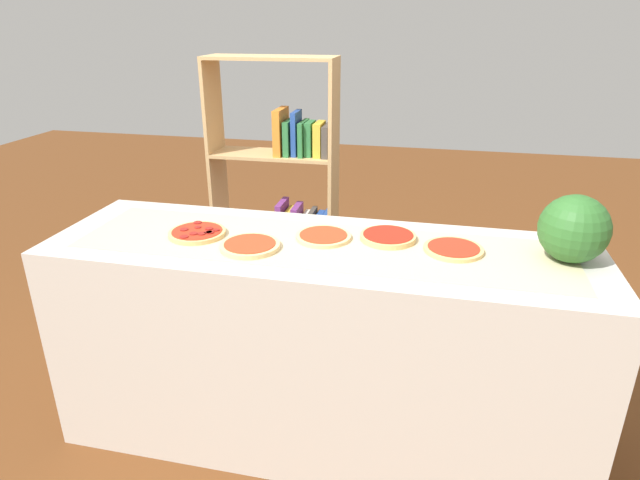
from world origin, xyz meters
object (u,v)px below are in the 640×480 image
(watermelon, at_px, (574,229))
(pizza_plain_3, at_px, (388,237))
(pizza_plain_2, at_px, (323,236))
(pizza_plain_4, at_px, (453,249))
(bookshelf, at_px, (289,206))
(pizza_plain_1, at_px, (250,246))
(pizza_pepperoni_0, at_px, (197,233))

(watermelon, bearing_deg, pizza_plain_3, 175.72)
(pizza_plain_2, xyz_separation_m, pizza_plain_3, (0.26, 0.05, 0.00))
(pizza_plain_4, relative_size, bookshelf, 0.15)
(pizza_plain_3, bearing_deg, watermelon, -4.28)
(pizza_plain_1, distance_m, watermelon, 1.22)
(pizza_plain_2, xyz_separation_m, watermelon, (0.94, -0.01, 0.12))
(pizza_plain_1, height_order, pizza_plain_2, pizza_plain_1)
(pizza_plain_4, relative_size, watermelon, 0.91)
(pizza_plain_2, relative_size, pizza_plain_4, 0.99)
(pizza_plain_3, height_order, watermelon, watermelon)
(pizza_plain_2, bearing_deg, pizza_plain_3, 9.92)
(pizza_plain_3, relative_size, watermelon, 0.90)
(pizza_plain_4, xyz_separation_m, watermelon, (0.42, 0.01, 0.12))
(watermelon, xyz_separation_m, bookshelf, (-1.34, 0.88, -0.31))
(pizza_plain_3, height_order, bookshelf, bookshelf)
(pizza_plain_1, bearing_deg, pizza_pepperoni_0, 162.68)
(watermelon, bearing_deg, pizza_pepperoni_0, -177.08)
(pizza_plain_3, bearing_deg, bookshelf, 128.46)
(pizza_plain_1, bearing_deg, pizza_plain_3, 21.62)
(pizza_pepperoni_0, bearing_deg, pizza_plain_2, 8.73)
(pizza_pepperoni_0, height_order, pizza_plain_2, pizza_pepperoni_0)
(pizza_pepperoni_0, height_order, bookshelf, bookshelf)
(pizza_plain_3, bearing_deg, pizza_plain_4, -13.24)
(watermelon, distance_m, bookshelf, 1.64)
(pizza_plain_3, bearing_deg, pizza_plain_2, -170.08)
(pizza_plain_2, distance_m, pizza_plain_3, 0.27)
(pizza_plain_4, bearing_deg, pizza_plain_2, 178.27)
(pizza_plain_1, bearing_deg, watermelon, 7.38)
(pizza_plain_1, height_order, pizza_plain_4, pizza_plain_1)
(pizza_plain_1, bearing_deg, pizza_plain_4, 10.53)
(pizza_plain_2, distance_m, pizza_plain_4, 0.52)
(pizza_plain_2, relative_size, watermelon, 0.90)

